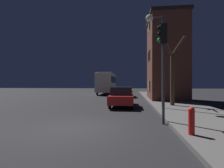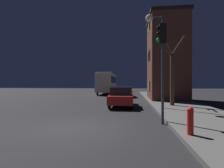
% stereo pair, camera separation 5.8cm
% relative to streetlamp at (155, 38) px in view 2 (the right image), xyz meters
% --- Properties ---
extents(ground_plane, '(120.00, 120.00, 0.00)m').
position_rel_streetlamp_xyz_m(ground_plane, '(-3.86, -5.30, -4.94)').
color(ground_plane, black).
extents(brick_building, '(3.89, 5.58, 8.96)m').
position_rel_streetlamp_xyz_m(brick_building, '(2.13, 7.31, -0.28)').
color(brick_building, brown).
rests_on(brick_building, sidewalk).
extents(streetlamp, '(1.23, 0.51, 6.44)m').
position_rel_streetlamp_xyz_m(streetlamp, '(0.00, 0.00, 0.00)').
color(streetlamp, '#38383A').
rests_on(streetlamp, sidewalk).
extents(traffic_light, '(0.43, 0.24, 4.49)m').
position_rel_streetlamp_xyz_m(traffic_light, '(-0.28, -4.26, -1.72)').
color(traffic_light, '#38383A').
rests_on(traffic_light, ground).
extents(bare_tree, '(1.69, 1.19, 5.16)m').
position_rel_streetlamp_xyz_m(bare_tree, '(1.48, 1.55, -2.36)').
color(bare_tree, '#473323').
rests_on(bare_tree, sidewalk).
extents(bus, '(2.46, 9.13, 3.57)m').
position_rel_streetlamp_xyz_m(bus, '(-5.92, 17.96, -2.81)').
color(bus, beige).
rests_on(bus, ground).
extents(car_near_lane, '(1.78, 4.57, 1.55)m').
position_rel_streetlamp_xyz_m(car_near_lane, '(-2.42, 1.64, -4.13)').
color(car_near_lane, '#B21E19').
rests_on(car_near_lane, ground).
extents(car_mid_lane, '(1.90, 4.33, 1.42)m').
position_rel_streetlamp_xyz_m(car_mid_lane, '(-2.43, 11.46, -4.18)').
color(car_mid_lane, olive).
rests_on(car_mid_lane, ground).
extents(fire_hydrant, '(0.21, 0.21, 0.91)m').
position_rel_streetlamp_xyz_m(fire_hydrant, '(0.27, -6.34, -4.31)').
color(fire_hydrant, red).
rests_on(fire_hydrant, sidewalk).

